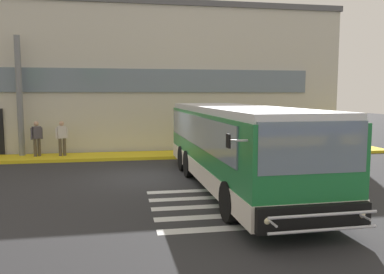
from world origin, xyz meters
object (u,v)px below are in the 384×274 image
Objects in this scene: entry_support_column at (19,96)px; passenger_near_column at (36,136)px; passenger_by_doorway at (62,137)px; safety_bollard_yellow at (203,150)px; bus_main_foreground at (235,148)px.

passenger_near_column is at bearing -29.12° from entry_support_column.
passenger_near_column is 1.18m from passenger_by_doorway.
passenger_near_column is 1.86× the size of safety_bollard_yellow.
passenger_by_doorway is 6.82m from safety_bollard_yellow.
passenger_by_doorway is at bearing 169.10° from safety_bollard_yellow.
entry_support_column is 0.53× the size of bus_main_foreground.
bus_main_foreground is at bearing -43.00° from passenger_near_column.
safety_bollard_yellow is at bearing 88.59° from bus_main_foreground.
bus_main_foreground reaches higher than passenger_by_doorway.
entry_support_column is at bearing 150.88° from passenger_near_column.
passenger_near_column is (0.78, -0.44, -1.89)m from entry_support_column.
entry_support_column is 3.41× the size of passenger_by_doorway.
entry_support_column is 2.80m from passenger_by_doorway.
bus_main_foreground is at bearing -41.92° from entry_support_column.
bus_main_foreground is at bearing -91.41° from safety_bollard_yellow.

